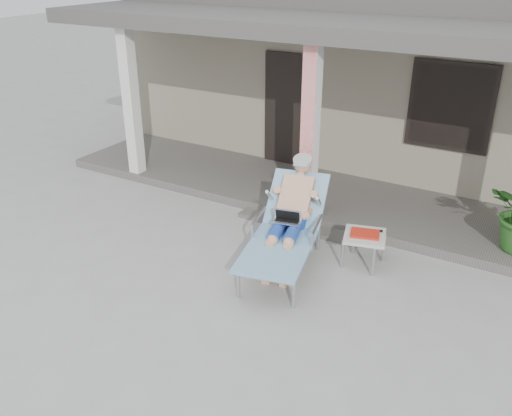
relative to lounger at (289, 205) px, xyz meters
The scene contains 7 objects.
ground 1.28m from the lounger, 108.60° to the right, with size 60.00×60.00×0.00m, color #9E9E99.
house 5.66m from the lounger, 93.10° to the left, with size 10.40×5.40×3.30m.
porch_deck 2.26m from the lounger, 98.25° to the left, with size 10.00×2.00×0.15m, color #605B56.
porch_overhang 2.83m from the lounger, 98.47° to the left, with size 10.00×2.30×2.85m.
porch_step 1.29m from the lounger, 107.80° to the left, with size 2.00×0.30×0.07m, color #605B56.
lounger is the anchor object (origin of this frame).
side_table 1.12m from the lounger, 24.76° to the left, with size 0.67×0.67×0.49m.
Camera 1 is at (3.21, -4.92, 3.88)m, focal length 38.00 mm.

